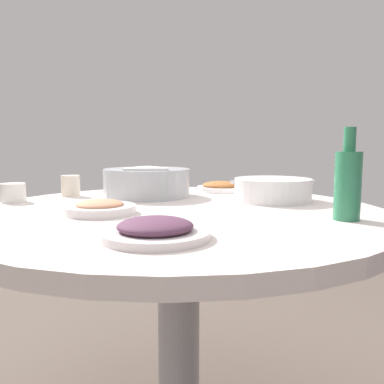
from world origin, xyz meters
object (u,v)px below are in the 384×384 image
Objects in this scene: round_dining_table at (176,246)px; tea_cup_near at (11,193)px; dish_shrimp at (98,208)px; tea_cup_far at (69,186)px; soup_bowl at (271,190)px; dish_eggplant at (153,230)px; green_bottle at (346,183)px; dish_stirfry at (219,187)px; rice_bowl at (145,182)px.

tea_cup_near is (-0.54, 0.14, 0.14)m from round_dining_table.
dish_shrimp is 2.57× the size of tea_cup_far.
tea_cup_far is (-0.70, 0.12, 0.00)m from soup_bowl.
soup_bowl is 0.63m from dish_eggplant.
green_bottle is at bearing -8.12° from dish_shrimp.
dish_stirfry is at bearing 54.96° from dish_shrimp.
dish_eggplant is 0.75m from tea_cup_far.
tea_cup_near is 1.06× the size of tea_cup_far.
dish_stirfry reaches higher than round_dining_table.
dish_eggplant is 0.50m from green_bottle.
rice_bowl is 1.34× the size of green_bottle.
tea_cup_near is (-0.69, -0.30, 0.01)m from dish_stirfry.
soup_bowl is 1.45× the size of dish_stirfry.
rice_bowl is at bearing 165.19° from soup_bowl.
dish_shrimp is 0.84× the size of green_bottle.
dish_stirfry is at bearing 113.71° from green_bottle.
tea_cup_far reaches higher than dish_stirfry.
round_dining_table is at bearing -109.29° from dish_stirfry.
round_dining_table is at bearing 84.80° from dish_eggplant.
tea_cup_near is at bearing -178.05° from soup_bowl.
rice_bowl is 0.71m from green_bottle.
green_bottle is 2.89× the size of tea_cup_near.
tea_cup_near is at bearing -161.18° from rice_bowl.
soup_bowl reaches higher than tea_cup_near.
dish_eggplant is at bearing -45.12° from tea_cup_near.
dish_stirfry is (0.16, 0.44, 0.13)m from round_dining_table.
rice_bowl is at bearing -149.98° from dish_stirfry.
green_bottle is (0.12, -0.34, 0.06)m from soup_bowl.
dish_eggplant is (-0.03, -0.37, 0.13)m from round_dining_table.
round_dining_table is 0.25m from dish_shrimp.
tea_cup_near is at bearing 165.22° from round_dining_table.
tea_cup_near reaches higher than dish_stirfry.
rice_bowl is 4.08× the size of tea_cup_far.
dish_shrimp is 0.41m from tea_cup_far.
soup_bowl is 0.57m from dish_shrimp.
tea_cup_near reaches higher than dish_shrimp.
rice_bowl is at bearing 140.53° from green_bottle.
dish_stirfry is 0.76m from tea_cup_near.
round_dining_table is 6.24× the size of dish_stirfry.
tea_cup_far is (0.14, 0.15, 0.01)m from tea_cup_near.
green_bottle reaches higher than tea_cup_near.
dish_shrimp reaches higher than round_dining_table.
dish_eggplant is (0.09, -0.65, -0.03)m from rice_bowl.
dish_stirfry is 0.84× the size of green_bottle.
tea_cup_far reaches higher than dish_eggplant.
soup_bowl is at bearing 25.52° from dish_shrimp.
dish_stirfry is (0.19, 0.81, -0.00)m from dish_eggplant.
tea_cup_far is (-0.27, 0.01, -0.01)m from rice_bowl.
round_dining_table is at bearing -14.78° from tea_cup_near.
soup_bowl is at bearing -14.81° from rice_bowl.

